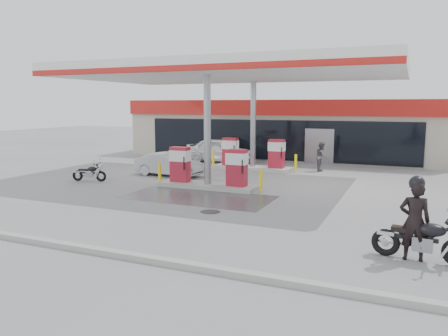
# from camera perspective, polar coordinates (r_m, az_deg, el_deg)

# --- Properties ---
(ground) EXTENTS (90.00, 90.00, 0.00)m
(ground) POSITION_cam_1_polar(r_m,az_deg,el_deg) (17.86, -4.89, -3.68)
(ground) COLOR gray
(ground) RESTS_ON ground
(wet_patch) EXTENTS (6.00, 3.00, 0.00)m
(wet_patch) POSITION_cam_1_polar(r_m,az_deg,el_deg) (17.63, -3.46, -3.82)
(wet_patch) COLOR #4C4C4F
(wet_patch) RESTS_ON ground
(drain_cover) EXTENTS (0.70, 0.70, 0.01)m
(drain_cover) POSITION_cam_1_polar(r_m,az_deg,el_deg) (15.24, -1.80, -5.73)
(drain_cover) COLOR #38383A
(drain_cover) RESTS_ON ground
(kerb) EXTENTS (28.00, 0.25, 0.15)m
(kerb) POSITION_cam_1_polar(r_m,az_deg,el_deg) (12.33, -20.66, -9.33)
(kerb) COLOR gray
(kerb) RESTS_ON ground
(store_building) EXTENTS (22.00, 8.22, 4.00)m
(store_building) POSITION_cam_1_polar(r_m,az_deg,el_deg) (32.44, 8.55, 5.22)
(store_building) COLOR #B3AC96
(store_building) RESTS_ON ground
(canopy) EXTENTS (16.00, 10.02, 5.51)m
(canopy) POSITION_cam_1_polar(r_m,az_deg,el_deg) (22.06, 1.23, 12.38)
(canopy) COLOR silver
(canopy) RESTS_ON ground
(pump_island_near) EXTENTS (5.14, 1.30, 1.78)m
(pump_island_near) POSITION_cam_1_polar(r_m,az_deg,el_deg) (19.49, -2.14, -0.53)
(pump_island_near) COLOR #9E9E99
(pump_island_near) RESTS_ON ground
(pump_island_far) EXTENTS (5.14, 1.30, 1.78)m
(pump_island_far) POSITION_cam_1_polar(r_m,az_deg,el_deg) (24.99, 3.79, 1.41)
(pump_island_far) COLOR #9E9E99
(pump_island_far) RESTS_ON ground
(main_motorcycle) EXTENTS (2.25, 0.86, 1.16)m
(main_motorcycle) POSITION_cam_1_polar(r_m,az_deg,el_deg) (11.46, 24.50, -8.61)
(main_motorcycle) COLOR black
(main_motorcycle) RESTS_ON ground
(biker_main) EXTENTS (0.73, 0.51, 1.92)m
(biker_main) POSITION_cam_1_polar(r_m,az_deg,el_deg) (11.35, 23.62, -6.36)
(biker_main) COLOR black
(biker_main) RESTS_ON ground
(parked_motorcycle) EXTENTS (1.70, 0.72, 0.89)m
(parked_motorcycle) POSITION_cam_1_polar(r_m,az_deg,el_deg) (22.13, -17.13, -0.66)
(parked_motorcycle) COLOR black
(parked_motorcycle) RESTS_ON ground
(sedan_white) EXTENTS (4.74, 2.31, 1.56)m
(sedan_white) POSITION_cam_1_polar(r_m,az_deg,el_deg) (28.11, -0.46, 2.34)
(sedan_white) COLOR white
(sedan_white) RESTS_ON ground
(attendant) EXTENTS (0.72, 0.87, 1.63)m
(attendant) POSITION_cam_1_polar(r_m,az_deg,el_deg) (24.97, 12.64, 1.47)
(attendant) COLOR #4E4F53
(attendant) RESTS_ON ground
(hatchback_silver) EXTENTS (3.79, 1.61, 1.21)m
(hatchback_silver) POSITION_cam_1_polar(r_m,az_deg,el_deg) (22.96, -7.21, 0.50)
(hatchback_silver) COLOR #A8ABB0
(hatchback_silver) RESTS_ON ground
(parked_car_left) EXTENTS (3.87, 1.70, 1.11)m
(parked_car_left) POSITION_cam_1_polar(r_m,az_deg,el_deg) (34.75, -8.54, 3.02)
(parked_car_left) COLOR #B2B5BB
(parked_car_left) RESTS_ON ground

